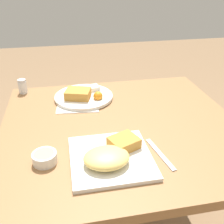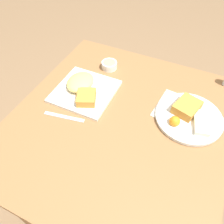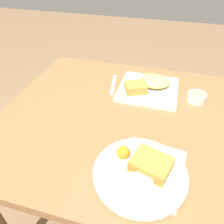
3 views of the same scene
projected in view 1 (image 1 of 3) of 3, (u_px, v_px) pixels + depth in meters
dining_table at (121, 140)px, 1.10m from camera, size 0.96×0.89×0.71m
menu_card at (78, 101)px, 1.24m from camera, size 0.21×0.25×0.00m
plate_square_near at (111, 156)px, 0.85m from camera, size 0.27×0.27×0.06m
plate_oval_far at (83, 95)px, 1.26m from camera, size 0.28×0.28×0.05m
sauce_ramekin at (45, 158)px, 0.85m from camera, size 0.08×0.08×0.04m
salt_shaker at (23, 87)px, 1.31m from camera, size 0.04×0.04×0.07m
butter_knife at (160, 154)px, 0.89m from camera, size 0.05×0.18×0.00m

